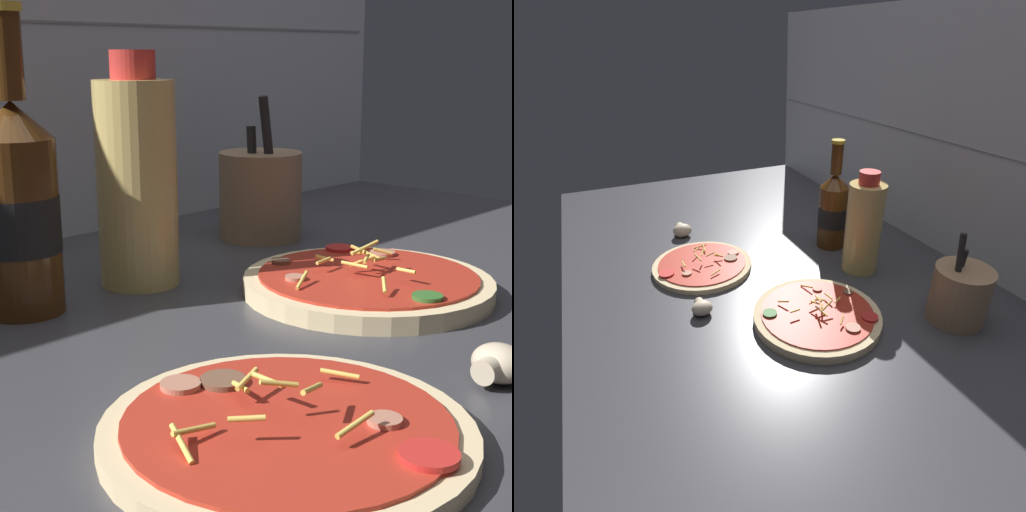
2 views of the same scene
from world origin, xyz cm
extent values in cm
cube|color=#38383D|center=(0.00, 0.00, 1.25)|extent=(160.00, 90.00, 2.50)
cube|color=silver|center=(0.00, 45.50, 30.00)|extent=(160.00, 1.00, 60.00)
cube|color=gray|center=(0.00, 44.95, 30.00)|extent=(156.80, 0.16, 0.30)
cylinder|color=beige|center=(-8.08, -13.71, 3.13)|extent=(23.76, 23.76, 1.26)
cylinder|color=#B22D1E|center=(-8.08, -13.71, 3.91)|extent=(20.90, 20.90, 0.30)
cylinder|color=#B7755B|center=(-4.28, -18.40, 4.26)|extent=(2.22, 2.22, 0.40)
cylinder|color=red|center=(-6.17, -22.70, 4.26)|extent=(3.54, 3.54, 0.40)
cylinder|color=brown|center=(-6.92, -6.79, 4.26)|extent=(3.23, 3.23, 0.40)
cylinder|color=#B7755B|center=(-9.40, -5.18, 4.26)|extent=(2.83, 2.83, 0.40)
cylinder|color=#EFCC56|center=(-7.53, -9.70, 5.44)|extent=(2.71, 1.09, 0.74)
cylinder|color=#EFCC56|center=(-7.09, -14.85, 6.19)|extent=(2.86, 1.18, 0.94)
cylinder|color=#EFCC56|center=(-7.69, -11.69, 6.02)|extent=(0.79, 2.31, 0.66)
cylinder|color=#EFCC56|center=(-13.87, -11.47, 4.76)|extent=(3.15, 0.66, 0.81)
cylinder|color=#EFCC56|center=(-1.20, -12.54, 4.67)|extent=(1.58, 2.62, 0.56)
cylinder|color=#EFCC56|center=(-8.46, -13.34, 6.52)|extent=(2.37, 1.56, 0.87)
cylinder|color=#EFCC56|center=(-7.96, -9.53, 4.96)|extent=(1.13, 2.21, 0.66)
cylinder|color=#EFCC56|center=(-15.32, -12.03, 4.60)|extent=(1.45, 3.15, 1.26)
cylinder|color=#EFCC56|center=(-12.04, -14.03, 5.67)|extent=(1.83, 1.83, 0.45)
cylinder|color=#EFCC56|center=(-7.33, -18.37, 5.08)|extent=(3.38, 0.43, 0.72)
cylinder|color=beige|center=(21.20, 1.12, 3.40)|extent=(25.20, 25.20, 1.80)
cylinder|color=#B22D1E|center=(21.20, 1.12, 4.45)|extent=(22.18, 22.18, 0.30)
cylinder|color=#B7755B|center=(14.58, 5.06, 4.80)|extent=(2.02, 2.02, 0.40)
cylinder|color=#336628|center=(18.12, -7.72, 4.80)|extent=(2.84, 2.84, 0.40)
cylinder|color=brown|center=(18.29, 10.31, 4.80)|extent=(2.08, 2.08, 0.40)
cylinder|color=red|center=(27.19, 9.26, 4.80)|extent=(3.18, 3.18, 0.40)
cylinder|color=#B7755B|center=(28.59, 4.39, 4.80)|extent=(2.81, 2.81, 0.40)
cylinder|color=#EFCC56|center=(20.68, 1.98, 6.76)|extent=(0.76, 2.08, 0.82)
cylinder|color=#EFCC56|center=(22.50, 2.41, 6.38)|extent=(1.37, 3.16, 1.38)
cylinder|color=#EFCC56|center=(20.92, 1.36, 7.36)|extent=(3.36, 1.18, 1.19)
cylinder|color=#EFCC56|center=(16.56, -4.05, 5.48)|extent=(2.12, 1.80, 1.07)
cylinder|color=#EFCC56|center=(26.70, 3.13, 5.59)|extent=(1.68, 1.71, 0.88)
cylinder|color=#EFCC56|center=(22.89, 0.96, 5.83)|extent=(3.24, 1.12, 0.84)
cylinder|color=#EFCC56|center=(20.60, 6.18, 5.43)|extent=(1.12, 1.97, 0.65)
cylinder|color=#EFCC56|center=(13.31, 3.14, 5.21)|extent=(3.01, 1.53, 1.17)
cylinder|color=#EFCC56|center=(20.83, -3.63, 5.93)|extent=(0.47, 2.01, 0.36)
cylinder|color=#EFCC56|center=(20.62, 0.93, 6.35)|extent=(2.01, 1.20, 0.64)
cylinder|color=#EFCC56|center=(18.96, 5.04, 5.69)|extent=(2.37, 0.56, 0.39)
cylinder|color=#EFCC56|center=(19.45, 1.49, 5.83)|extent=(1.03, 2.81, 0.53)
cylinder|color=#EFCC56|center=(21.39, 2.00, 5.75)|extent=(2.46, 1.65, 1.11)
cylinder|color=#47280F|center=(-5.69, 21.26, 10.65)|extent=(7.50, 7.50, 16.31)
cone|color=#47280F|center=(-5.69, 21.26, 20.50)|extent=(7.50, 7.50, 3.39)
cylinder|color=#47280F|center=(-5.69, 21.26, 25.96)|extent=(2.85, 2.85, 7.53)
cylinder|color=gold|center=(-5.69, 21.26, 30.12)|extent=(3.28, 3.28, 0.80)
cylinder|color=black|center=(-5.69, 21.26, 10.98)|extent=(7.57, 7.57, 5.22)
cylinder|color=#D6B766|center=(7.79, 20.87, 13.09)|extent=(8.33, 8.33, 21.19)
cylinder|color=red|center=(7.79, 20.87, 25.13)|extent=(4.58, 4.58, 2.89)
cylinder|color=beige|center=(-29.74, -13.75, 4.32)|extent=(2.34, 2.34, 2.34)
ellipsoid|color=#C6B293|center=(-27.67, -13.75, 4.32)|extent=(4.41, 5.19, 3.64)
cylinder|color=beige|center=(8.14, -18.95, 3.98)|extent=(1.91, 1.91, 1.91)
ellipsoid|color=#C6B293|center=(9.83, -18.95, 3.98)|extent=(3.61, 4.24, 2.97)
cylinder|color=#9E7A56|center=(32.15, 26.23, 8.15)|extent=(10.85, 10.85, 11.31)
cylinder|color=black|center=(30.74, 26.30, 12.12)|extent=(1.28, 1.86, 10.26)
cylinder|color=black|center=(31.83, 24.51, 14.05)|extent=(3.17, 1.73, 14.10)
camera|label=1|loc=(-41.91, -43.05, 26.25)|focal=55.00mm
camera|label=2|loc=(74.97, -33.90, 51.87)|focal=28.00mm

